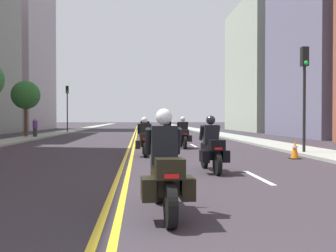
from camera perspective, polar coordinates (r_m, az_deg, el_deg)
name	(u,v)px	position (r m, az deg, el deg)	size (l,w,h in m)	color
ground_plane	(136,131)	(49.74, -4.66, -0.70)	(264.00, 264.00, 0.00)	#312B32
sidewalk_left	(73,130)	(50.44, -13.78, -0.63)	(2.14, 144.00, 0.12)	#959B8B
sidewalk_right	(198,130)	(50.30, 4.48, -0.61)	(2.14, 144.00, 0.12)	#949D92
centreline_yellow_inner	(135,131)	(49.74, -4.80, -0.69)	(0.12, 132.00, 0.01)	yellow
centreline_yellow_outer	(137,131)	(49.74, -4.53, -0.69)	(0.12, 132.00, 0.01)	yellow
lane_dashes_white	(178,138)	(30.90, 1.46, -1.74)	(0.14, 56.40, 0.01)	silver
building_left_2	(8,48)	(59.78, -22.36, 10.53)	(9.88, 15.52, 22.89)	#9C8F96
building_right_2	(266,68)	(51.79, 14.22, 8.28)	(7.30, 15.80, 16.12)	#A5AF9B
motorcycle_0	(165,174)	(6.03, -0.50, -7.01)	(0.78, 2.27, 1.66)	black
motorcycle_1	(212,149)	(11.00, 6.40, -3.39)	(0.78, 2.14, 1.60)	black
motorcycle_2	(145,140)	(15.78, -3.45, -2.10)	(0.77, 2.19, 1.59)	black
motorcycle_3	(183,135)	(19.96, 2.23, -1.37)	(0.77, 2.25, 1.63)	black
motorcycle_4	(145,132)	(25.01, -3.37, -0.90)	(0.77, 2.19, 1.61)	black
motorcycle_5	(168,131)	(29.11, -0.06, -0.67)	(0.77, 2.10, 1.58)	black
motorcycle_6	(144,129)	(33.65, -3.57, -0.41)	(0.77, 2.09, 1.60)	black
traffic_cone_1	(295,150)	(15.38, 18.10, -3.30)	(0.38, 0.38, 0.71)	black
traffic_light_near	(304,80)	(17.32, 19.39, 6.32)	(0.28, 0.38, 4.51)	black
traffic_light_far	(67,101)	(43.10, -14.56, 3.60)	(0.28, 0.38, 5.05)	black
pedestrian_2	(35,128)	(31.99, -18.91, -0.22)	(0.30, 0.50, 1.61)	#252930
street_tree_0	(26,95)	(32.64, -20.15, 4.25)	(2.24, 2.24, 4.51)	#4E3625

